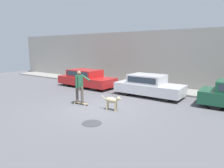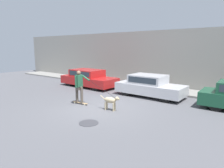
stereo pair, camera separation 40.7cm
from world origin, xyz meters
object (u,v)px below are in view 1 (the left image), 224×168
(parked_car_1, at_px, (149,86))
(skateboarder, at_px, (80,85))
(dog, at_px, (112,101))
(parked_car_0, at_px, (86,79))

(parked_car_1, bearing_deg, skateboarder, -119.00)
(dog, bearing_deg, parked_car_1, 79.78)
(parked_car_1, bearing_deg, parked_car_0, -179.08)
(parked_car_0, height_order, skateboarder, skateboarder)
(dog, bearing_deg, skateboarder, 176.74)
(parked_car_1, relative_size, skateboarder, 1.51)
(parked_car_0, relative_size, skateboarder, 1.67)
(parked_car_0, height_order, dog, parked_car_0)
(dog, xyz_separation_m, skateboarder, (-1.94, -0.13, 0.54))
(parked_car_1, xyz_separation_m, skateboarder, (-2.14, -3.72, 0.37))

